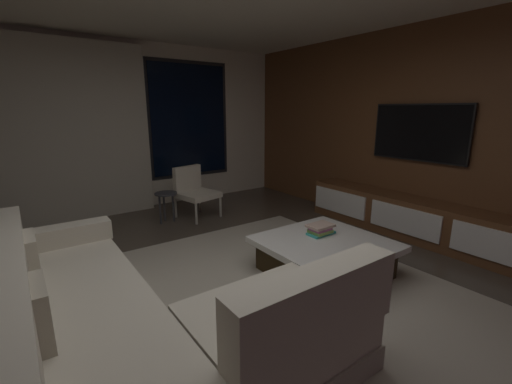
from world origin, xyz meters
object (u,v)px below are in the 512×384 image
coffee_table (325,257)px  media_console (417,220)px  book_stack_on_coffee_table (321,229)px  mounted_tv (419,133)px  side_stool (166,198)px  accent_chair_near_window (194,189)px  sectional_couch (131,323)px

coffee_table → media_console: size_ratio=0.37×
coffee_table → book_stack_on_coffee_table: bearing=60.0°
media_console → mounted_tv: size_ratio=2.46×
side_stool → mounted_tv: size_ratio=0.37×
coffee_table → media_console: (1.67, -0.02, 0.06)m
accent_chair_near_window → media_console: accent_chair_near_window is taller
coffee_table → book_stack_on_coffee_table: (0.09, 0.16, 0.23)m
coffee_table → sectional_couch: bearing=-176.5°
side_stool → coffee_table: bearing=-74.4°
book_stack_on_coffee_table → mounted_tv: 2.00m
accent_chair_near_window → book_stack_on_coffee_table: bearing=-82.6°
sectional_couch → accent_chair_near_window: 3.18m
sectional_couch → accent_chair_near_window: (1.73, 2.66, 0.14)m
mounted_tv → media_console: bearing=-132.4°
accent_chair_near_window → mounted_tv: (2.07, -2.36, 0.92)m
coffee_table → mounted_tv: mounted_tv is taller
accent_chair_near_window → mounted_tv: 3.28m
media_console → mounted_tv: bearing=47.6°
side_stool → media_console: media_console is taller
sectional_couch → media_console: bearing=1.6°
accent_chair_near_window → side_stool: bearing=-173.7°
coffee_table → accent_chair_near_window: (-0.22, 2.54, 0.25)m
accent_chair_near_window → mounted_tv: size_ratio=0.62×
sectional_couch → accent_chair_near_window: size_ratio=3.21×
book_stack_on_coffee_table → mounted_tv: size_ratio=0.23×
side_stool → sectional_couch: bearing=-115.6°
sectional_couch → coffee_table: bearing=3.5°
book_stack_on_coffee_table → media_console: (1.58, -0.18, -0.16)m
side_stool → mounted_tv: bearing=-42.2°
book_stack_on_coffee_table → side_stool: book_stack_on_coffee_table is taller
coffee_table → side_stool: size_ratio=2.52×
accent_chair_near_window → mounted_tv: mounted_tv is taller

